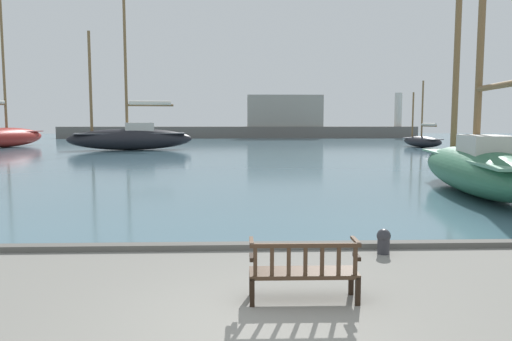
# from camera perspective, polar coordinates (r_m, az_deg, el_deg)

# --- Properties ---
(ground_plane) EXTENTS (160.00, 160.00, 0.00)m
(ground_plane) POSITION_cam_1_polar(r_m,az_deg,el_deg) (6.85, 0.03, -17.21)
(ground_plane) COLOR gray
(harbor_water) EXTENTS (100.00, 80.00, 0.08)m
(harbor_water) POSITION_cam_1_polar(r_m,az_deg,el_deg) (50.37, -1.85, 2.90)
(harbor_water) COLOR slate
(harbor_water) RESTS_ON ground
(quay_edge_kerb) EXTENTS (40.00, 0.30, 0.12)m
(quay_edge_kerb) POSITION_cam_1_polar(r_m,az_deg,el_deg) (10.48, -0.77, -8.61)
(quay_edge_kerb) COLOR #5B5954
(quay_edge_kerb) RESTS_ON ground
(park_bench) EXTENTS (1.60, 0.53, 0.92)m
(park_bench) POSITION_cam_1_polar(r_m,az_deg,el_deg) (7.52, 5.47, -11.28)
(park_bench) COLOR black
(park_bench) RESTS_ON ground
(sailboat_outer_starboard) EXTENTS (10.56, 4.21, 12.67)m
(sailboat_outer_starboard) POSITION_cam_1_polar(r_m,az_deg,el_deg) (43.40, -14.11, 3.77)
(sailboat_outer_starboard) COLOR black
(sailboat_outer_starboard) RESTS_ON harbor_water
(sailboat_nearest_port) EXTENTS (2.84, 5.62, 6.11)m
(sailboat_nearest_port) POSITION_cam_1_polar(r_m,az_deg,el_deg) (48.70, 18.46, 3.27)
(sailboat_nearest_port) COLOR black
(sailboat_nearest_port) RESTS_ON harbor_water
(sailboat_nearest_starboard) EXTENTS (3.89, 10.47, 12.23)m
(sailboat_nearest_starboard) POSITION_cam_1_polar(r_m,az_deg,el_deg) (19.16, 24.00, 0.61)
(sailboat_nearest_starboard) COLOR #2D6647
(sailboat_nearest_starboard) RESTS_ON harbor_water
(sailboat_distant_harbor) EXTENTS (4.97, 9.90, 14.16)m
(sailboat_distant_harbor) POSITION_cam_1_polar(r_m,az_deg,el_deg) (51.68, -26.77, 3.59)
(sailboat_distant_harbor) COLOR maroon
(sailboat_distant_harbor) RESTS_ON harbor_water
(mooring_bollard) EXTENTS (0.28, 0.28, 0.51)m
(mooring_bollard) POSITION_cam_1_polar(r_m,az_deg,el_deg) (10.38, 14.38, -7.73)
(mooring_bollard) COLOR #2D2D33
(mooring_bollard) RESTS_ON ground
(far_breakwater) EXTENTS (49.02, 2.40, 6.29)m
(far_breakwater) POSITION_cam_1_polar(r_m,az_deg,el_deg) (68.83, 0.01, 5.17)
(far_breakwater) COLOR #66605B
(far_breakwater) RESTS_ON ground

